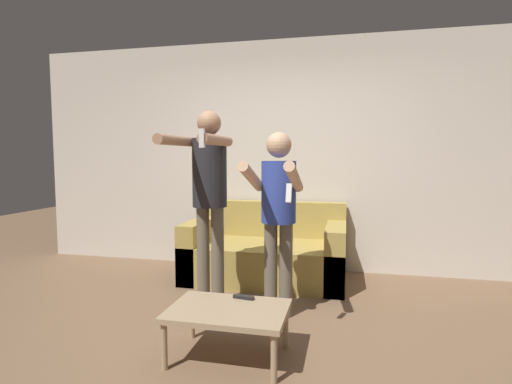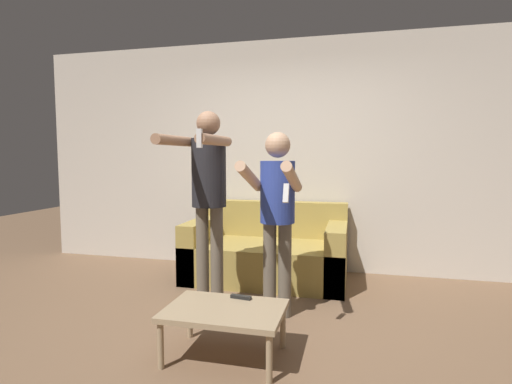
% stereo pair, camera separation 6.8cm
% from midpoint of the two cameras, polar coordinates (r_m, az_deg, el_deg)
% --- Properties ---
extents(ground_plane, '(14.00, 14.00, 0.00)m').
position_cam_midpoint_polar(ground_plane, '(3.16, -1.57, -19.95)').
color(ground_plane, brown).
extents(wall_back, '(6.40, 0.06, 2.70)m').
position_cam_midpoint_polar(wall_back, '(4.76, 4.18, 5.17)').
color(wall_back, beige).
rests_on(wall_back, ground_plane).
extents(couch, '(1.70, 0.94, 0.82)m').
position_cam_midpoint_polar(couch, '(4.43, 1.05, -8.80)').
color(couch, '#AD9347').
rests_on(couch, ground_plane).
extents(person_standing_left, '(0.41, 0.78, 1.72)m').
position_cam_midpoint_polar(person_standing_left, '(3.41, -7.35, 0.69)').
color(person_standing_left, '#6B6051').
rests_on(person_standing_left, ground_plane).
extents(person_standing_right, '(0.41, 0.73, 1.54)m').
position_cam_midpoint_polar(person_standing_right, '(3.27, 2.58, -1.85)').
color(person_standing_right, '#6B6051').
rests_on(person_standing_right, ground_plane).
extents(coffee_table, '(0.78, 0.54, 0.34)m').
position_cam_midpoint_polar(coffee_table, '(2.76, -4.74, -16.94)').
color(coffee_table, tan).
rests_on(coffee_table, ground_plane).
extents(remote_on_table, '(0.15, 0.06, 0.02)m').
position_cam_midpoint_polar(remote_on_table, '(2.90, -2.48, -14.78)').
color(remote_on_table, black).
rests_on(remote_on_table, coffee_table).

